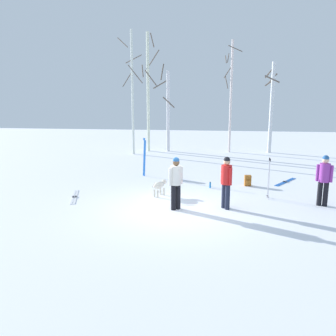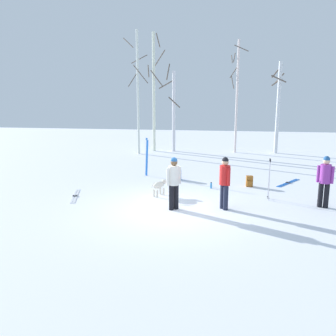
{
  "view_description": "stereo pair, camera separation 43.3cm",
  "coord_description": "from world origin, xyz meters",
  "px_view_note": "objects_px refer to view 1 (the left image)",
  "views": [
    {
      "loc": [
        1.28,
        -10.42,
        3.47
      ],
      "look_at": [
        -0.52,
        1.91,
        1.0
      ],
      "focal_mm": 36.48,
      "sensor_mm": 36.0,
      "label": 1
    },
    {
      "loc": [
        1.7,
        -10.35,
        3.47
      ],
      "look_at": [
        -0.52,
        1.91,
        1.0
      ],
      "focal_mm": 36.48,
      "sensor_mm": 36.0,
      "label": 2
    }
  ],
  "objects_px": {
    "person_0": "(176,180)",
    "ski_pair_lying_1": "(285,182)",
    "birch_tree_2": "(168,110)",
    "person_1": "(226,179)",
    "birch_tree_0": "(132,91)",
    "dog": "(160,186)",
    "ski_pair_lying_0": "(75,197)",
    "water_bottle_0": "(210,185)",
    "person_2": "(324,177)",
    "birch_tree_1": "(148,91)",
    "ski_pair_planted_0": "(144,157)",
    "backpack_1": "(248,181)",
    "ski_poles_0": "(269,177)",
    "backpack_0": "(176,175)",
    "birch_tree_4": "(271,106)",
    "birch_tree_3": "(231,95)"
  },
  "relations": [
    {
      "from": "person_0",
      "to": "ski_pair_lying_1",
      "type": "height_order",
      "value": "person_0"
    },
    {
      "from": "person_0",
      "to": "birch_tree_2",
      "type": "bearing_deg",
      "value": 99.46
    },
    {
      "from": "ski_pair_lying_1",
      "to": "birch_tree_2",
      "type": "relative_size",
      "value": 0.29
    },
    {
      "from": "person_1",
      "to": "birch_tree_0",
      "type": "bearing_deg",
      "value": 117.99
    },
    {
      "from": "person_1",
      "to": "birch_tree_0",
      "type": "xyz_separation_m",
      "value": [
        -5.79,
        10.9,
        3.07
      ]
    },
    {
      "from": "dog",
      "to": "ski_pair_lying_0",
      "type": "height_order",
      "value": "dog"
    },
    {
      "from": "ski_pair_lying_1",
      "to": "water_bottle_0",
      "type": "distance_m",
      "value": 3.54
    },
    {
      "from": "person_2",
      "to": "birch_tree_0",
      "type": "xyz_separation_m",
      "value": [
        -9.0,
        10.11,
        3.07
      ]
    },
    {
      "from": "birch_tree_1",
      "to": "birch_tree_2",
      "type": "height_order",
      "value": "birch_tree_1"
    },
    {
      "from": "ski_pair_planted_0",
      "to": "birch_tree_2",
      "type": "xyz_separation_m",
      "value": [
        -0.09,
        8.11,
        1.98
      ]
    },
    {
      "from": "person_2",
      "to": "backpack_1",
      "type": "relative_size",
      "value": 3.9
    },
    {
      "from": "person_2",
      "to": "birch_tree_0",
      "type": "height_order",
      "value": "birch_tree_0"
    },
    {
      "from": "ski_pair_planted_0",
      "to": "birch_tree_2",
      "type": "bearing_deg",
      "value": 90.66
    },
    {
      "from": "dog",
      "to": "birch_tree_0",
      "type": "relative_size",
      "value": 0.11
    },
    {
      "from": "person_1",
      "to": "ski_pair_lying_0",
      "type": "distance_m",
      "value": 5.55
    },
    {
      "from": "ski_poles_0",
      "to": "backpack_0",
      "type": "distance_m",
      "value": 4.43
    },
    {
      "from": "dog",
      "to": "ski_pair_lying_0",
      "type": "relative_size",
      "value": 0.46
    },
    {
      "from": "ski_pair_planted_0",
      "to": "birch_tree_1",
      "type": "relative_size",
      "value": 0.23
    },
    {
      "from": "ski_pair_lying_1",
      "to": "birch_tree_0",
      "type": "distance_m",
      "value": 11.56
    },
    {
      "from": "person_1",
      "to": "ski_pair_lying_0",
      "type": "height_order",
      "value": "person_1"
    },
    {
      "from": "birch_tree_4",
      "to": "water_bottle_0",
      "type": "bearing_deg",
      "value": -109.99
    },
    {
      "from": "birch_tree_3",
      "to": "birch_tree_4",
      "type": "bearing_deg",
      "value": 3.53
    },
    {
      "from": "ski_pair_planted_0",
      "to": "ski_poles_0",
      "type": "bearing_deg",
      "value": -30.14
    },
    {
      "from": "birch_tree_1",
      "to": "birch_tree_2",
      "type": "xyz_separation_m",
      "value": [
        1.31,
        0.19,
        -1.24
      ]
    },
    {
      "from": "birch_tree_2",
      "to": "birch_tree_4",
      "type": "xyz_separation_m",
      "value": [
        6.9,
        0.33,
        0.25
      ]
    },
    {
      "from": "ski_pair_lying_0",
      "to": "birch_tree_1",
      "type": "height_order",
      "value": "birch_tree_1"
    },
    {
      "from": "birch_tree_0",
      "to": "ski_pair_lying_0",
      "type": "bearing_deg",
      "value": -88.03
    },
    {
      "from": "person_0",
      "to": "person_1",
      "type": "distance_m",
      "value": 1.63
    },
    {
      "from": "person_2",
      "to": "backpack_0",
      "type": "height_order",
      "value": "person_2"
    },
    {
      "from": "ski_pair_lying_0",
      "to": "backpack_0",
      "type": "height_order",
      "value": "backpack_0"
    },
    {
      "from": "person_2",
      "to": "dog",
      "type": "bearing_deg",
      "value": 175.8
    },
    {
      "from": "person_0",
      "to": "birch_tree_1",
      "type": "bearing_deg",
      "value": 105.24
    },
    {
      "from": "ski_pair_lying_1",
      "to": "backpack_1",
      "type": "bearing_deg",
      "value": -151.95
    },
    {
      "from": "ski_pair_planted_0",
      "to": "backpack_0",
      "type": "height_order",
      "value": "ski_pair_planted_0"
    },
    {
      "from": "ski_pair_lying_0",
      "to": "ski_poles_0",
      "type": "xyz_separation_m",
      "value": [
        6.97,
        0.84,
        0.77
      ]
    },
    {
      "from": "person_0",
      "to": "ski_poles_0",
      "type": "relative_size",
      "value": 1.17
    },
    {
      "from": "ski_poles_0",
      "to": "ski_pair_planted_0",
      "type": "bearing_deg",
      "value": 149.86
    },
    {
      "from": "ski_pair_planted_0",
      "to": "backpack_1",
      "type": "distance_m",
      "value": 4.82
    },
    {
      "from": "ski_poles_0",
      "to": "birch_tree_1",
      "type": "relative_size",
      "value": 0.19
    },
    {
      "from": "ski_poles_0",
      "to": "ski_pair_lying_0",
      "type": "bearing_deg",
      "value": -173.14
    },
    {
      "from": "ski_pair_lying_1",
      "to": "birch_tree_3",
      "type": "distance_m",
      "value": 9.64
    },
    {
      "from": "person_2",
      "to": "birch_tree_2",
      "type": "height_order",
      "value": "birch_tree_2"
    },
    {
      "from": "backpack_0",
      "to": "birch_tree_4",
      "type": "bearing_deg",
      "value": 59.61
    },
    {
      "from": "dog",
      "to": "birch_tree_0",
      "type": "height_order",
      "value": "birch_tree_0"
    },
    {
      "from": "ski_pair_lying_1",
      "to": "birch_tree_3",
      "type": "height_order",
      "value": "birch_tree_3"
    },
    {
      "from": "birch_tree_3",
      "to": "backpack_1",
      "type": "bearing_deg",
      "value": -87.02
    },
    {
      "from": "backpack_1",
      "to": "birch_tree_4",
      "type": "xyz_separation_m",
      "value": [
        2.2,
        9.65,
        2.9
      ]
    },
    {
      "from": "ski_pair_lying_0",
      "to": "ski_pair_lying_1",
      "type": "distance_m",
      "value": 8.83
    },
    {
      "from": "ski_pair_planted_0",
      "to": "backpack_1",
      "type": "bearing_deg",
      "value": -14.61
    },
    {
      "from": "person_0",
      "to": "ski_pair_planted_0",
      "type": "height_order",
      "value": "ski_pair_planted_0"
    }
  ]
}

